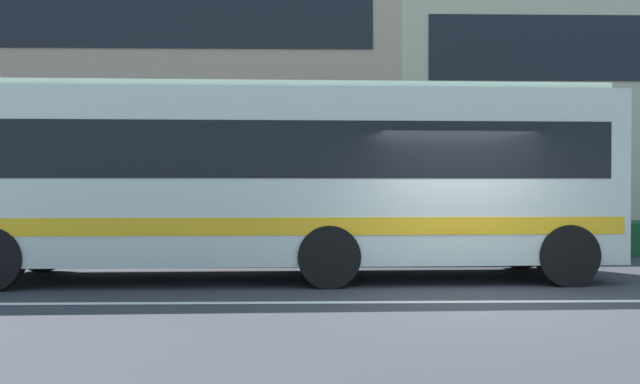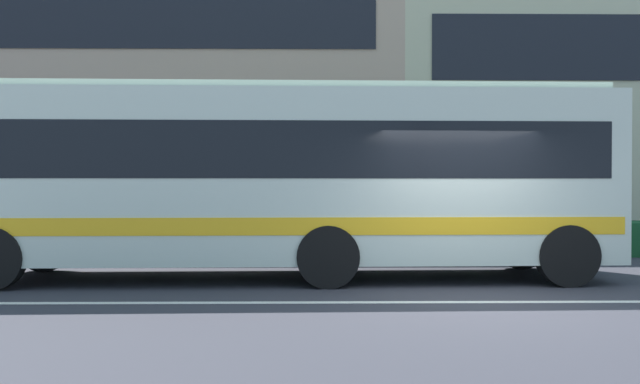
# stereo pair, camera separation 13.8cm
# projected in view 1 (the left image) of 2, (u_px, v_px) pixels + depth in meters

# --- Properties ---
(ground_plane) EXTENTS (160.00, 160.00, 0.00)m
(ground_plane) POSITION_uv_depth(u_px,v_px,m) (482.00, 302.00, 9.49)
(ground_plane) COLOR #313139
(lane_centre_line) EXTENTS (60.00, 0.16, 0.01)m
(lane_centre_line) POSITION_uv_depth(u_px,v_px,m) (482.00, 302.00, 9.49)
(lane_centre_line) COLOR silver
(lane_centre_line) RESTS_ON ground_plane
(hedge_row_far) EXTENTS (20.78, 1.10, 0.77)m
(hedge_row_far) POSITION_uv_depth(u_px,v_px,m) (479.00, 238.00, 15.67)
(hedge_row_far) COLOR #164725
(hedge_row_far) RESTS_ON ground_plane
(apartment_block_left) EXTENTS (21.91, 9.74, 11.80)m
(apartment_block_left) POSITION_uv_depth(u_px,v_px,m) (85.00, 68.00, 24.77)
(apartment_block_left) COLOR tan
(apartment_block_left) RESTS_ON ground_plane
(transit_bus) EXTENTS (11.18, 2.81, 3.31)m
(transit_bus) POSITION_uv_depth(u_px,v_px,m) (286.00, 174.00, 11.80)
(transit_bus) COLOR silver
(transit_bus) RESTS_ON ground_plane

